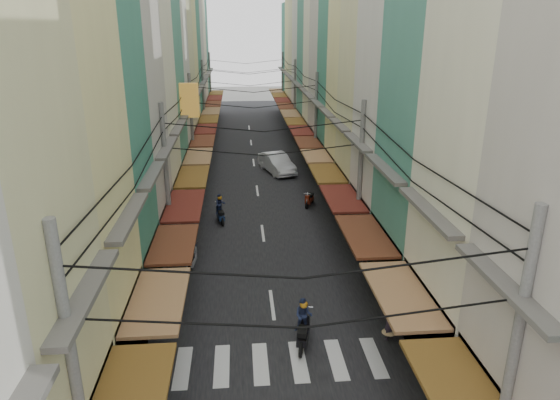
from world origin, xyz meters
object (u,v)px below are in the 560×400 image
white_car (277,172)px  bicycle (378,263)px  market_umbrella (483,316)px  traffic_sign (379,230)px

white_car → bicycle: (3.91, -17.15, 0.00)m
bicycle → market_umbrella: market_umbrella is taller
white_car → traffic_sign: 18.92m
white_car → traffic_sign: traffic_sign is taller
traffic_sign → bicycle: bearing=70.6°
bicycle → traffic_sign: size_ratio=0.45×
white_car → market_umbrella: (5.09, -25.77, 2.23)m
market_umbrella → traffic_sign: traffic_sign is taller
market_umbrella → traffic_sign: size_ratio=0.78×
bicycle → market_umbrella: (1.18, -8.62, 2.23)m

